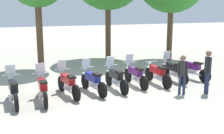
{
  "coord_description": "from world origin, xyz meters",
  "views": [
    {
      "loc": [
        -4.17,
        -11.06,
        3.53
      ],
      "look_at": [
        0.0,
        0.5,
        0.9
      ],
      "focal_mm": 46.03,
      "sensor_mm": 36.0,
      "label": 1
    }
  ],
  "objects_px": {
    "motorcycle_0": "(13,90)",
    "motorcycle_3": "(93,81)",
    "motorcycle_4": "(116,78)",
    "motorcycle_6": "(157,74)",
    "motorcycle_8": "(192,69)",
    "person_0": "(208,68)",
    "motorcycle_1": "(43,88)",
    "motorcycle_5": "(135,75)",
    "motorcycle_7": "(173,70)",
    "person_1": "(183,72)",
    "motorcycle_2": "(68,83)"
  },
  "relations": [
    {
      "from": "motorcycle_5",
      "to": "motorcycle_6",
      "type": "bearing_deg",
      "value": -100.57
    },
    {
      "from": "motorcycle_5",
      "to": "person_0",
      "type": "xyz_separation_m",
      "value": [
        2.26,
        -2.06,
        0.54
      ]
    },
    {
      "from": "motorcycle_5",
      "to": "motorcycle_3",
      "type": "bearing_deg",
      "value": 97.41
    },
    {
      "from": "person_1",
      "to": "person_0",
      "type": "bearing_deg",
      "value": -72.0
    },
    {
      "from": "motorcycle_1",
      "to": "motorcycle_5",
      "type": "height_order",
      "value": "same"
    },
    {
      "from": "motorcycle_0",
      "to": "motorcycle_4",
      "type": "distance_m",
      "value": 4.17
    },
    {
      "from": "motorcycle_5",
      "to": "motorcycle_7",
      "type": "xyz_separation_m",
      "value": [
        2.07,
        0.17,
        0.0
      ]
    },
    {
      "from": "motorcycle_3",
      "to": "motorcycle_4",
      "type": "height_order",
      "value": "same"
    },
    {
      "from": "motorcycle_8",
      "to": "person_1",
      "type": "relative_size",
      "value": 1.33
    },
    {
      "from": "motorcycle_5",
      "to": "person_1",
      "type": "bearing_deg",
      "value": -148.63
    },
    {
      "from": "motorcycle_8",
      "to": "person_0",
      "type": "bearing_deg",
      "value": 145.48
    },
    {
      "from": "motorcycle_3",
      "to": "motorcycle_4",
      "type": "relative_size",
      "value": 0.99
    },
    {
      "from": "motorcycle_5",
      "to": "motorcycle_8",
      "type": "bearing_deg",
      "value": -89.48
    },
    {
      "from": "motorcycle_1",
      "to": "motorcycle_8",
      "type": "xyz_separation_m",
      "value": [
        7.25,
        0.99,
        -0.01
      ]
    },
    {
      "from": "motorcycle_6",
      "to": "person_1",
      "type": "distance_m",
      "value": 1.75
    },
    {
      "from": "motorcycle_1",
      "to": "motorcycle_7",
      "type": "bearing_deg",
      "value": -80.57
    },
    {
      "from": "motorcycle_1",
      "to": "person_0",
      "type": "bearing_deg",
      "value": -100.59
    },
    {
      "from": "motorcycle_6",
      "to": "motorcycle_0",
      "type": "bearing_deg",
      "value": 93.2
    },
    {
      "from": "motorcycle_1",
      "to": "person_0",
      "type": "xyz_separation_m",
      "value": [
        6.41,
        -1.25,
        0.54
      ]
    },
    {
      "from": "motorcycle_2",
      "to": "motorcycle_4",
      "type": "bearing_deg",
      "value": -97.64
    },
    {
      "from": "motorcycle_3",
      "to": "motorcycle_6",
      "type": "bearing_deg",
      "value": -96.38
    },
    {
      "from": "motorcycle_6",
      "to": "motorcycle_7",
      "type": "distance_m",
      "value": 1.08
    },
    {
      "from": "motorcycle_8",
      "to": "motorcycle_4",
      "type": "bearing_deg",
      "value": 82.63
    },
    {
      "from": "motorcycle_3",
      "to": "motorcycle_8",
      "type": "bearing_deg",
      "value": -94.55
    },
    {
      "from": "motorcycle_6",
      "to": "motorcycle_8",
      "type": "relative_size",
      "value": 1.02
    },
    {
      "from": "motorcycle_0",
      "to": "motorcycle_8",
      "type": "bearing_deg",
      "value": -88.47
    },
    {
      "from": "motorcycle_0",
      "to": "motorcycle_3",
      "type": "xyz_separation_m",
      "value": [
        3.11,
        0.37,
        0.0
      ]
    },
    {
      "from": "motorcycle_4",
      "to": "person_1",
      "type": "distance_m",
      "value": 2.78
    },
    {
      "from": "motorcycle_4",
      "to": "motorcycle_6",
      "type": "distance_m",
      "value": 2.08
    },
    {
      "from": "motorcycle_8",
      "to": "motorcycle_1",
      "type": "bearing_deg",
      "value": 83.91
    },
    {
      "from": "motorcycle_7",
      "to": "motorcycle_8",
      "type": "xyz_separation_m",
      "value": [
        1.03,
        0.0,
        -0.01
      ]
    },
    {
      "from": "motorcycle_6",
      "to": "motorcycle_8",
      "type": "xyz_separation_m",
      "value": [
        2.07,
        0.32,
        0.0
      ]
    },
    {
      "from": "motorcycle_4",
      "to": "motorcycle_7",
      "type": "relative_size",
      "value": 1.0
    },
    {
      "from": "motorcycle_1",
      "to": "motorcycle_5",
      "type": "distance_m",
      "value": 4.22
    },
    {
      "from": "person_0",
      "to": "motorcycle_8",
      "type": "bearing_deg",
      "value": -96.01
    },
    {
      "from": "motorcycle_2",
      "to": "motorcycle_7",
      "type": "bearing_deg",
      "value": -94.24
    },
    {
      "from": "motorcycle_2",
      "to": "motorcycle_1",
      "type": "bearing_deg",
      "value": 101.34
    },
    {
      "from": "motorcycle_4",
      "to": "motorcycle_5",
      "type": "distance_m",
      "value": 1.08
    },
    {
      "from": "motorcycle_4",
      "to": "motorcycle_7",
      "type": "distance_m",
      "value": 3.15
    },
    {
      "from": "motorcycle_1",
      "to": "motorcycle_2",
      "type": "relative_size",
      "value": 1.01
    },
    {
      "from": "motorcycle_0",
      "to": "motorcycle_3",
      "type": "height_order",
      "value": "same"
    },
    {
      "from": "motorcycle_0",
      "to": "motorcycle_5",
      "type": "relative_size",
      "value": 1.0
    },
    {
      "from": "person_1",
      "to": "motorcycle_8",
      "type": "bearing_deg",
      "value": -12.18
    },
    {
      "from": "motorcycle_2",
      "to": "motorcycle_4",
      "type": "xyz_separation_m",
      "value": [
        2.08,
        0.1,
        0.0
      ]
    },
    {
      "from": "person_0",
      "to": "person_1",
      "type": "height_order",
      "value": "person_0"
    },
    {
      "from": "motorcycle_0",
      "to": "motorcycle_8",
      "type": "distance_m",
      "value": 8.34
    },
    {
      "from": "motorcycle_8",
      "to": "person_1",
      "type": "xyz_separation_m",
      "value": [
        -1.87,
        -2.01,
        0.43
      ]
    },
    {
      "from": "motorcycle_2",
      "to": "motorcycle_5",
      "type": "xyz_separation_m",
      "value": [
        3.12,
        0.4,
        0.0
      ]
    },
    {
      "from": "motorcycle_2",
      "to": "motorcycle_6",
      "type": "distance_m",
      "value": 4.16
    },
    {
      "from": "motorcycle_8",
      "to": "person_1",
      "type": "distance_m",
      "value": 2.77
    }
  ]
}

